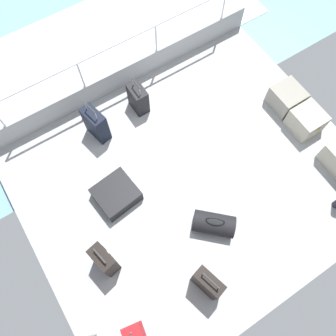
# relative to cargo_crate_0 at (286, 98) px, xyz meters

# --- Properties ---
(ground_plane) EXTENTS (4.40, 5.20, 0.06)m
(ground_plane) POSITION_rel_cargo_crate_0_xyz_m (0.30, -2.13, -0.22)
(ground_plane) COLOR #939699
(gunwale_port) EXTENTS (0.06, 5.20, 0.45)m
(gunwale_port) POSITION_rel_cargo_crate_0_xyz_m (-1.87, -2.13, 0.04)
(gunwale_port) COLOR #939699
(gunwale_port) RESTS_ON ground_plane
(railing_port) EXTENTS (0.04, 4.20, 1.02)m
(railing_port) POSITION_rel_cargo_crate_0_xyz_m (-1.87, -2.13, 0.59)
(railing_port) COLOR silver
(railing_port) RESTS_ON ground_plane
(sea_wake) EXTENTS (12.00, 12.00, 0.01)m
(sea_wake) POSITION_rel_cargo_crate_0_xyz_m (-3.30, -2.13, -0.53)
(sea_wake) COLOR #6B99A8
(sea_wake) RESTS_ON ground_plane
(cargo_crate_0) EXTENTS (0.53, 0.48, 0.37)m
(cargo_crate_0) POSITION_rel_cargo_crate_0_xyz_m (0.00, 0.00, 0.00)
(cargo_crate_0) COLOR gray
(cargo_crate_0) RESTS_ON ground_plane
(cargo_crate_1) EXTENTS (0.52, 0.47, 0.39)m
(cargo_crate_1) POSITION_rel_cargo_crate_0_xyz_m (0.53, -0.03, 0.01)
(cargo_crate_1) COLOR #9E9989
(cargo_crate_1) RESTS_ON ground_plane
(suitcase_1) EXTENTS (0.45, 0.29, 0.71)m
(suitcase_1) POSITION_rel_cargo_crate_0_xyz_m (1.73, -2.89, 0.11)
(suitcase_1) COLOR black
(suitcase_1) RESTS_ON ground_plane
(suitcase_2) EXTENTS (0.63, 0.67, 0.25)m
(suitcase_2) POSITION_rel_cargo_crate_0_xyz_m (-0.08, -3.29, -0.06)
(suitcase_2) COLOR black
(suitcase_2) RESTS_ON ground_plane
(suitcase_3) EXTENTS (0.40, 0.27, 0.70)m
(suitcase_3) POSITION_rel_cargo_crate_0_xyz_m (0.72, -3.90, 0.12)
(suitcase_3) COLOR black
(suitcase_3) RESTS_ON ground_plane
(suitcase_4) EXTENTS (0.45, 0.29, 0.80)m
(suitcase_4) POSITION_rel_cargo_crate_0_xyz_m (-1.22, -2.99, 0.12)
(suitcase_4) COLOR black
(suitcase_4) RESTS_ON ground_plane
(suitcase_5) EXTENTS (0.36, 0.24, 0.69)m
(suitcase_5) POSITION_rel_cargo_crate_0_xyz_m (-1.31, -2.16, 0.07)
(suitcase_5) COLOR black
(suitcase_5) RESTS_ON ground_plane
(duffel_bag) EXTENTS (0.65, 0.66, 0.47)m
(duffel_bag) POSITION_rel_cargo_crate_0_xyz_m (1.10, -2.31, -0.02)
(duffel_bag) COLOR black
(duffel_bag) RESTS_ON ground_plane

